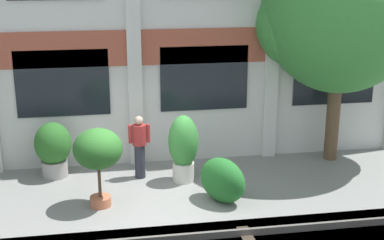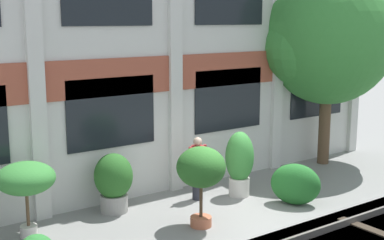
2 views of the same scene
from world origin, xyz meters
name	(u,v)px [view 1 (image 1 of 2)]	position (x,y,z in m)	size (l,w,h in m)	color
ground_plane	(145,205)	(0.00, 0.00, 0.00)	(80.00, 80.00, 0.00)	gray
apartment_facade	(133,27)	(0.00, 2.86, 3.59)	(14.85, 0.64, 7.18)	silver
broadleaf_tree	(341,12)	(5.23, 2.06, 3.95)	(4.26, 4.06, 6.24)	brown
potted_plant_fluted_column	(183,145)	(1.04, 1.21, 0.94)	(0.73, 0.73, 1.67)	beige
potted_plant_glazed_jar	(53,147)	(-2.10, 2.03, 0.76)	(0.90, 0.90, 1.41)	gray
potted_plant_low_pan	(98,151)	(-0.98, 0.12, 1.28)	(1.07, 1.07, 1.78)	#B76647
resident_by_doorway	(139,145)	(0.01, 1.59, 0.85)	(0.53, 0.34, 1.60)	#282833
topiary_hedge	(223,180)	(1.73, -0.09, 0.51)	(1.21, 0.70, 1.02)	#236B28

